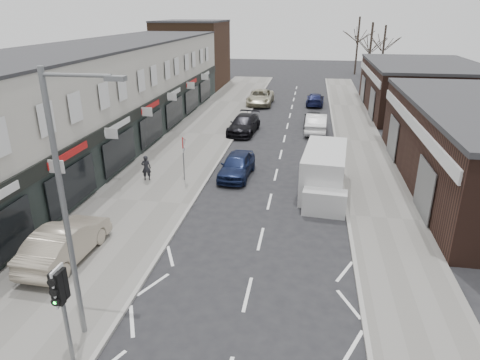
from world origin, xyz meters
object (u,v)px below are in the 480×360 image
at_px(parked_car_left_a, 237,165).
at_px(parked_car_left_b, 244,124).
at_px(pedestrian, 146,168).
at_px(white_van, 324,173).
at_px(parked_car_right_a, 316,123).
at_px(warning_sign, 184,146).
at_px(sedan_on_pavement, 66,242).
at_px(street_lamp, 68,199).
at_px(parked_car_left_c, 260,97).
at_px(parked_car_right_c, 315,99).
at_px(traffic_light, 61,294).
at_px(parked_car_right_b, 314,118).

bearing_deg(parked_car_left_a, parked_car_left_b, 99.52).
relative_size(pedestrian, parked_car_left_b, 0.30).
xyz_separation_m(white_van, parked_car_right_a, (-0.36, 12.55, -0.35)).
distance_m(warning_sign, sedan_on_pavement, 9.39).
xyz_separation_m(street_lamp, parked_car_right_a, (6.94, 25.10, -3.84)).
height_order(parked_car_left_c, parked_car_right_a, parked_car_right_a).
bearing_deg(white_van, parked_car_left_c, 110.22).
bearing_deg(white_van, parked_car_right_a, 96.78).
distance_m(parked_car_left_a, parked_car_left_b, 9.88).
bearing_deg(street_lamp, parked_car_right_c, 79.22).
bearing_deg(parked_car_right_a, parked_car_left_a, 68.71).
bearing_deg(sedan_on_pavement, parked_car_left_c, -95.27).
bearing_deg(parked_car_left_b, street_lamp, -88.23).
relative_size(street_lamp, parked_car_right_a, 1.69).
bearing_deg(parked_car_left_a, street_lamp, -95.70).
xyz_separation_m(pedestrian, parked_car_right_a, (9.77, 12.67, -0.09)).
xyz_separation_m(warning_sign, parked_car_left_a, (2.85, 1.33, -1.48)).
bearing_deg(parked_car_right_c, traffic_light, 82.45).
height_order(warning_sign, parked_car_right_b, warning_sign).
relative_size(white_van, parked_car_right_c, 1.46).
xyz_separation_m(white_van, parked_car_left_a, (-5.09, 1.58, -0.41)).
xyz_separation_m(warning_sign, white_van, (7.93, -0.25, -1.07)).
distance_m(white_van, pedestrian, 10.14).
distance_m(traffic_light, sedan_on_pavement, 6.02).
distance_m(warning_sign, parked_car_right_b, 16.24).
height_order(parked_car_right_a, parked_car_right_b, parked_car_right_a).
xyz_separation_m(street_lamp, parked_car_right_b, (6.73, 27.19, -3.95)).
relative_size(warning_sign, parked_car_right_a, 0.57).
xyz_separation_m(traffic_light, parked_car_right_c, (6.74, 37.27, -1.79)).
distance_m(street_lamp, sedan_on_pavement, 6.05).
bearing_deg(parked_car_right_a, pedestrian, 54.38).
relative_size(white_van, parked_car_left_c, 1.15).
distance_m(parked_car_left_c, parked_car_right_c, 5.77).
bearing_deg(street_lamp, warning_sign, 92.84).
distance_m(traffic_light, pedestrian, 14.05).
xyz_separation_m(traffic_light, parked_car_left_a, (2.09, 15.34, -1.69)).
bearing_deg(parked_car_right_c, white_van, 93.76).
relative_size(traffic_light, warning_sign, 1.15).
height_order(parked_car_left_b, parked_car_right_a, parked_car_right_a).
height_order(parked_car_left_b, parked_car_right_c, parked_car_left_b).
height_order(pedestrian, parked_car_right_a, pedestrian).
relative_size(pedestrian, parked_car_right_c, 0.35).
height_order(street_lamp, parked_car_right_a, street_lamp).
bearing_deg(parked_car_right_b, parked_car_left_b, 30.55).
xyz_separation_m(traffic_light, parked_car_left_c, (1.00, 36.68, -1.65)).
bearing_deg(parked_car_left_b, white_van, -57.11).
height_order(warning_sign, white_van, warning_sign).
height_order(street_lamp, parked_car_left_c, street_lamp).
distance_m(street_lamp, parked_car_right_a, 26.32).
distance_m(street_lamp, pedestrian, 13.29).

